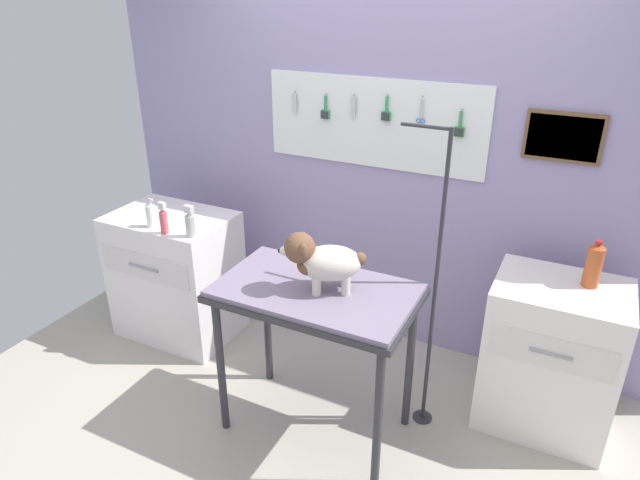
# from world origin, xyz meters

# --- Properties ---
(ground) EXTENTS (4.40, 4.00, 0.04)m
(ground) POSITION_xyz_m (0.00, 0.00, -0.02)
(ground) COLOR #B0AA9A
(rear_wall_panel) EXTENTS (4.00, 0.11, 2.30)m
(rear_wall_panel) POSITION_xyz_m (0.00, 1.28, 1.16)
(rear_wall_panel) COLOR #9A8EBB
(rear_wall_panel) RESTS_ON ground
(grooming_table) EXTENTS (1.03, 0.60, 0.91)m
(grooming_table) POSITION_xyz_m (0.03, 0.20, 0.81)
(grooming_table) COLOR #2D2D33
(grooming_table) RESTS_ON ground
(grooming_arm) EXTENTS (0.30, 0.11, 1.72)m
(grooming_arm) POSITION_xyz_m (0.56, 0.52, 0.80)
(grooming_arm) COLOR #2D2D33
(grooming_arm) RESTS_ON ground
(dog) EXTENTS (0.42, 0.32, 0.31)m
(dog) POSITION_xyz_m (0.07, 0.19, 1.07)
(dog) COLOR beige
(dog) RESTS_ON grooming_table
(counter_left) EXTENTS (0.80, 0.58, 0.90)m
(counter_left) POSITION_xyz_m (-1.28, 0.63, 0.45)
(counter_left) COLOR white
(counter_left) RESTS_ON ground
(cabinet_right) EXTENTS (0.68, 0.54, 0.88)m
(cabinet_right) POSITION_xyz_m (1.17, 0.82, 0.44)
(cabinet_right) COLOR white
(cabinet_right) RESTS_ON ground
(spray_bottle_short) EXTENTS (0.05, 0.05, 0.20)m
(spray_bottle_short) POSITION_xyz_m (-1.12, 0.40, 0.98)
(spray_bottle_short) COLOR #D55761
(spray_bottle_short) RESTS_ON counter_left
(spray_bottle_tall) EXTENTS (0.06, 0.06, 0.19)m
(spray_bottle_tall) POSITION_xyz_m (-1.26, 0.44, 0.97)
(spray_bottle_tall) COLOR white
(spray_bottle_tall) RESTS_ON counter_left
(detangler_spray) EXTENTS (0.06, 0.06, 0.20)m
(detangler_spray) POSITION_xyz_m (-0.94, 0.44, 0.98)
(detangler_spray) COLOR #B7BBBB
(detangler_spray) RESTS_ON counter_left
(soda_bottle) EXTENTS (0.08, 0.08, 0.26)m
(soda_bottle) POSITION_xyz_m (1.28, 0.88, 1.00)
(soda_bottle) COLOR #B65024
(soda_bottle) RESTS_ON cabinet_right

